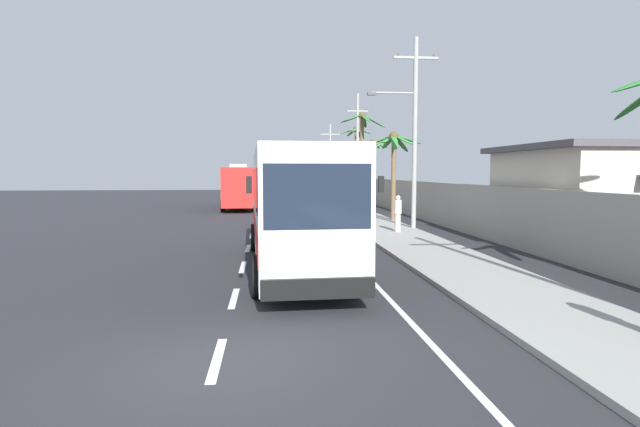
# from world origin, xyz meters

# --- Properties ---
(ground_plane) EXTENTS (160.00, 160.00, 0.00)m
(ground_plane) POSITION_xyz_m (0.00, 0.00, 0.00)
(ground_plane) COLOR #28282D
(sidewalk_kerb) EXTENTS (3.20, 90.00, 0.14)m
(sidewalk_kerb) POSITION_xyz_m (6.80, 10.00, 0.07)
(sidewalk_kerb) COLOR #999993
(sidewalk_kerb) RESTS_ON ground
(lane_markings) EXTENTS (3.84, 71.00, 0.01)m
(lane_markings) POSITION_xyz_m (2.32, 14.80, 0.00)
(lane_markings) COLOR white
(lane_markings) RESTS_ON ground
(boundary_wall) EXTENTS (0.24, 60.00, 2.43)m
(boundary_wall) POSITION_xyz_m (10.60, 14.00, 1.21)
(boundary_wall) COLOR #9E998E
(boundary_wall) RESTS_ON ground
(coach_bus_foreground) EXTENTS (3.20, 11.66, 3.95)m
(coach_bus_foreground) POSITION_xyz_m (1.65, 8.39, 2.05)
(coach_bus_foreground) COLOR white
(coach_bus_foreground) RESTS_ON ground
(coach_bus_far_lane) EXTENTS (3.14, 12.08, 3.65)m
(coach_bus_far_lane) POSITION_xyz_m (-1.65, 35.36, 1.90)
(coach_bus_far_lane) COLOR red
(coach_bus_far_lane) RESTS_ON ground
(motorcycle_beside_bus) EXTENTS (0.56, 1.96, 1.55)m
(motorcycle_beside_bus) POSITION_xyz_m (4.21, 18.27, 0.64)
(motorcycle_beside_bus) COLOR black
(motorcycle_beside_bus) RESTS_ON ground
(pedestrian_midwalk) EXTENTS (0.36, 0.36, 1.76)m
(pedestrian_midwalk) POSITION_xyz_m (7.05, 16.29, 1.07)
(pedestrian_midwalk) COLOR beige
(pedestrian_midwalk) RESTS_ON sidewalk_kerb
(utility_pole_mid) EXTENTS (3.64, 0.24, 9.82)m
(utility_pole_mid) POSITION_xyz_m (8.23, 17.94, 5.24)
(utility_pole_mid) COLOR #9E9E99
(utility_pole_mid) RESTS_ON ground
(utility_pole_far) EXTENTS (1.81, 0.24, 9.77)m
(utility_pole_far) POSITION_xyz_m (8.53, 36.45, 5.05)
(utility_pole_far) COLOR #9E9E99
(utility_pole_far) RESTS_ON ground
(utility_pole_distant) EXTENTS (3.01, 0.24, 8.85)m
(utility_pole_distant) POSITION_xyz_m (8.28, 54.97, 4.72)
(utility_pole_distant) COLOR #9E9E99
(utility_pole_distant) RESTS_ON ground
(palm_nearest) EXTENTS (3.56, 3.77, 7.65)m
(palm_nearest) POSITION_xyz_m (8.02, 31.53, 5.23)
(palm_nearest) COLOR brown
(palm_nearest) RESTS_ON ground
(palm_second) EXTENTS (2.71, 2.57, 5.76)m
(palm_second) POSITION_xyz_m (9.55, 34.80, 4.18)
(palm_second) COLOR brown
(palm_second) RESTS_ON ground
(palm_fourth) EXTENTS (3.40, 3.27, 5.43)m
(palm_fourth) POSITION_xyz_m (8.29, 22.18, 4.07)
(palm_fourth) COLOR brown
(palm_fourth) RESTS_ON ground
(palm_farthest) EXTENTS (2.95, 2.71, 7.30)m
(palm_farthest) POSITION_xyz_m (8.98, 39.79, 5.25)
(palm_farthest) COLOR brown
(palm_farthest) RESTS_ON ground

